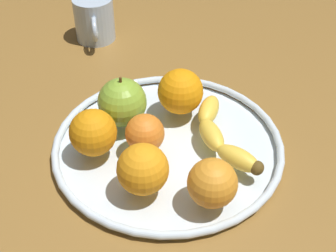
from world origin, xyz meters
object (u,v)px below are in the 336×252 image
(orange_front_left, at_px, (180,92))
(orange_back_right, at_px, (212,183))
(fruit_bowl, at_px, (168,145))
(ambient_mug, at_px, (94,19))
(orange_back_left, at_px, (143,169))
(orange_front_right, at_px, (93,133))
(banana, at_px, (220,135))
(apple, at_px, (122,102))
(orange_center, at_px, (145,133))

(orange_front_left, bearing_deg, orange_back_right, 2.75)
(fruit_bowl, distance_m, ambient_mug, 0.38)
(orange_back_left, relative_size, orange_front_right, 1.01)
(banana, distance_m, ambient_mug, 0.42)
(orange_back_right, height_order, orange_front_right, orange_front_right)
(fruit_bowl, height_order, orange_front_right, orange_front_right)
(apple, bearing_deg, banana, 63.29)
(orange_center, bearing_deg, ambient_mug, -169.95)
(orange_front_right, distance_m, ambient_mug, 0.37)
(orange_back_left, relative_size, orange_front_left, 0.96)
(orange_back_left, bearing_deg, apple, -173.32)
(orange_front_left, height_order, orange_front_right, orange_front_left)
(orange_front_right, xyz_separation_m, ambient_mug, (-0.37, 0.01, -0.01))
(fruit_bowl, bearing_deg, orange_front_left, 157.05)
(orange_front_left, height_order, ambient_mug, orange_front_left)
(orange_center, height_order, ambient_mug, ambient_mug)
(fruit_bowl, bearing_deg, orange_back_right, 17.68)
(fruit_bowl, xyz_separation_m, banana, (0.02, 0.08, 0.02))
(orange_back_left, bearing_deg, orange_back_right, 67.61)
(fruit_bowl, relative_size, banana, 1.89)
(apple, relative_size, ambient_mug, 0.72)
(banana, bearing_deg, apple, -125.89)
(orange_center, xyz_separation_m, orange_front_right, (-0.01, -0.08, 0.01))
(banana, relative_size, orange_front_right, 2.68)
(banana, distance_m, orange_center, 0.12)
(orange_front_right, relative_size, ambient_mug, 0.60)
(orange_front_right, bearing_deg, orange_center, 85.44)
(banana, bearing_deg, ambient_mug, -163.44)
(banana, xyz_separation_m, orange_center, (-0.00, -0.12, 0.01))
(fruit_bowl, distance_m, orange_back_left, 0.11)
(fruit_bowl, relative_size, ambient_mug, 3.03)
(orange_back_left, bearing_deg, orange_front_left, 154.47)
(banana, distance_m, orange_back_right, 0.12)
(apple, xyz_separation_m, orange_front_right, (0.06, -0.05, -0.00))
(fruit_bowl, height_order, orange_back_right, orange_back_right)
(banana, height_order, orange_front_right, orange_front_right)
(orange_back_left, xyz_separation_m, orange_front_left, (-0.17, 0.08, 0.00))
(orange_front_right, bearing_deg, orange_back_right, 51.46)
(orange_front_left, distance_m, ambient_mug, 0.32)
(apple, height_order, orange_back_right, apple)
(banana, relative_size, orange_front_left, 2.55)
(banana, distance_m, apple, 0.16)
(orange_front_right, height_order, ambient_mug, ambient_mug)
(orange_center, bearing_deg, orange_front_left, 141.52)
(orange_front_right, bearing_deg, apple, 142.69)
(orange_front_right, bearing_deg, ambient_mug, 178.45)
(orange_front_left, relative_size, ambient_mug, 0.63)
(orange_back_left, bearing_deg, fruit_bowl, 152.47)
(banana, xyz_separation_m, orange_back_left, (0.08, -0.13, 0.02))
(orange_center, relative_size, ambient_mug, 0.50)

